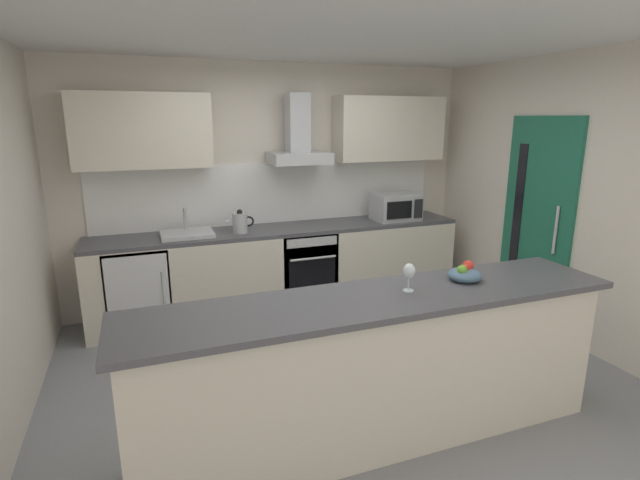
{
  "coord_description": "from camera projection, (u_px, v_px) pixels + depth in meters",
  "views": [
    {
      "loc": [
        -1.39,
        -3.19,
        2.03
      ],
      "look_at": [
        -0.03,
        0.42,
        1.05
      ],
      "focal_mm": 27.06,
      "sensor_mm": 36.0,
      "label": 1
    }
  ],
  "objects": [
    {
      "name": "backsplash_tile",
      "position": [
        274.0,
        193.0,
        5.3
      ],
      "size": [
        3.8,
        0.02,
        0.66
      ],
      "primitive_type": "cube",
      "color": "white"
    },
    {
      "name": "ceiling",
      "position": [
        346.0,
        29.0,
        3.23
      ],
      "size": [
        5.47,
        4.83,
        0.02
      ],
      "primitive_type": "cube",
      "color": "white"
    },
    {
      "name": "wall_right",
      "position": [
        577.0,
        201.0,
        4.34
      ],
      "size": [
        0.12,
        4.83,
        2.6
      ],
      "primitive_type": "cube",
      "color": "silver",
      "rests_on": "ground"
    },
    {
      "name": "wine_glass",
      "position": [
        409.0,
        272.0,
        2.96
      ],
      "size": [
        0.08,
        0.08,
        0.18
      ],
      "color": "silver",
      "rests_on": "counter_island"
    },
    {
      "name": "counter_back",
      "position": [
        284.0,
        268.0,
        5.21
      ],
      "size": [
        3.93,
        0.6,
        0.9
      ],
      "color": "beige",
      "rests_on": "ground"
    },
    {
      "name": "ground",
      "position": [
        341.0,
        379.0,
        3.87
      ],
      "size": [
        5.47,
        4.83,
        0.02
      ],
      "primitive_type": "cube",
      "color": "gray"
    },
    {
      "name": "fruit_bowl",
      "position": [
        465.0,
        274.0,
        3.18
      ],
      "size": [
        0.22,
        0.22,
        0.13
      ],
      "color": "slate",
      "rests_on": "counter_island"
    },
    {
      "name": "kettle",
      "position": [
        240.0,
        223.0,
        4.86
      ],
      "size": [
        0.29,
        0.15,
        0.24
      ],
      "color": "#B7BABC",
      "rests_on": "counter_back"
    },
    {
      "name": "upper_cabinets",
      "position": [
        277.0,
        130.0,
        4.99
      ],
      "size": [
        3.88,
        0.32,
        0.7
      ],
      "color": "beige"
    },
    {
      "name": "range_hood",
      "position": [
        298.0,
        142.0,
        5.05
      ],
      "size": [
        0.62,
        0.45,
        0.72
      ],
      "color": "#B7BABC"
    },
    {
      "name": "sink",
      "position": [
        187.0,
        233.0,
        4.74
      ],
      "size": [
        0.5,
        0.4,
        0.26
      ],
      "color": "silver",
      "rests_on": "counter_back"
    },
    {
      "name": "side_door",
      "position": [
        536.0,
        224.0,
        4.71
      ],
      "size": [
        0.08,
        0.85,
        2.05
      ],
      "color": "#1E664C",
      "rests_on": "ground"
    },
    {
      "name": "oven",
      "position": [
        303.0,
        266.0,
        5.26
      ],
      "size": [
        0.6,
        0.62,
        0.8
      ],
      "color": "slate",
      "rests_on": "ground"
    },
    {
      "name": "wall_back",
      "position": [
        272.0,
        186.0,
        5.34
      ],
      "size": [
        5.47,
        0.12,
        2.6
      ],
      "primitive_type": "cube",
      "color": "silver",
      "rests_on": "ground"
    },
    {
      "name": "microwave",
      "position": [
        396.0,
        207.0,
        5.47
      ],
      "size": [
        0.5,
        0.38,
        0.3
      ],
      "color": "#B7BABC",
      "rests_on": "counter_back"
    },
    {
      "name": "counter_island",
      "position": [
        377.0,
        369.0,
        3.03
      ],
      "size": [
        3.1,
        0.64,
        0.99
      ],
      "color": "beige",
      "rests_on": "ground"
    },
    {
      "name": "refrigerator",
      "position": [
        138.0,
        288.0,
        4.68
      ],
      "size": [
        0.58,
        0.6,
        0.85
      ],
      "color": "white",
      "rests_on": "ground"
    }
  ]
}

